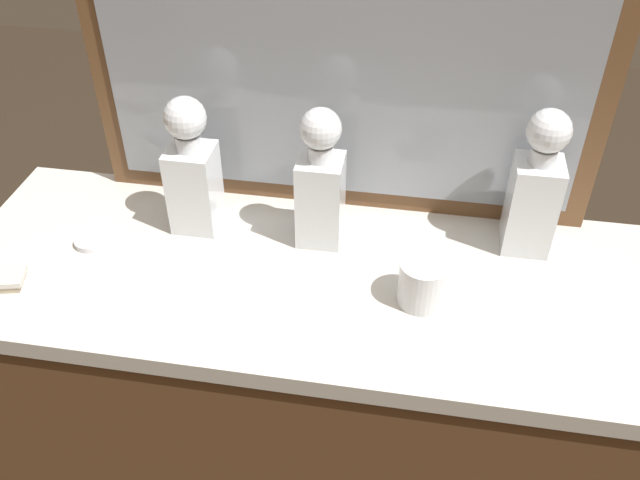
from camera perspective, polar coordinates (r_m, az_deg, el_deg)
The scene contains 7 objects.
dresser at distance 1.58m, azimuth 0.00°, elevation -14.39°, with size 1.39×0.51×0.85m.
dresser_mirror at distance 1.29m, azimuth 1.81°, elevation 14.89°, with size 0.99×0.03×0.64m.
crystal_decanter_center at distance 1.34m, azimuth -10.55°, elevation 5.18°, with size 0.09×0.09×0.28m.
crystal_decanter_right at distance 1.28m, azimuth 0.04°, elevation 4.21°, with size 0.08×0.08×0.28m.
crystal_decanter_far_right at distance 1.32m, azimuth 17.40°, elevation 3.59°, with size 0.09×0.09×0.29m.
crystal_tumbler_rear at distance 1.20m, azimuth 8.54°, elevation -3.66°, with size 0.09×0.09×0.09m.
porcelain_dish at distance 1.40m, azimuth -18.54°, elevation -0.09°, with size 0.06×0.06×0.01m.
Camera 1 is at (0.16, -0.93, 1.68)m, focal length 38.36 mm.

